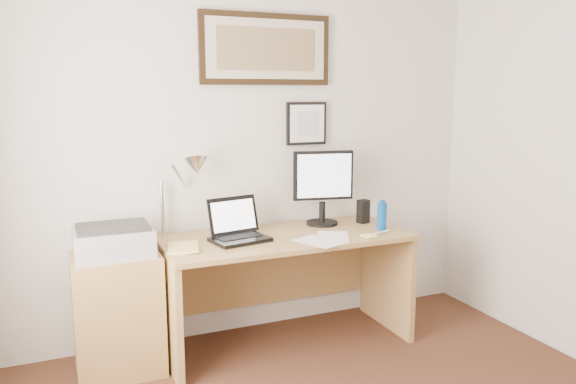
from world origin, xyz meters
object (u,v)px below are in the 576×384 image
laptop (238,231)px  side_cabinet (118,314)px  printer (113,241)px  book (168,249)px  desk (281,266)px  water_bottle (382,216)px  lcd_monitor (323,184)px

laptop → side_cabinet: bearing=178.1°
printer → side_cabinet: bearing=67.7°
book → desk: 0.82m
laptop → water_bottle: bearing=-8.6°
book → printer: bearing=164.3°
lcd_monitor → laptop: bearing=-167.4°
water_bottle → side_cabinet: bearing=174.3°
book → printer: printer is taller
desk → laptop: size_ratio=4.22×
desk → book: bearing=-170.8°
side_cabinet → water_bottle: (1.72, -0.17, 0.48)m
desk → printer: bearing=-177.7°
water_bottle → desk: bearing=162.2°
desk → lcd_monitor: (0.35, 0.09, 0.53)m
laptop → printer: size_ratio=0.86×
book → printer: (-0.30, 0.08, 0.06)m
laptop → lcd_monitor: size_ratio=0.73×
water_bottle → printer: size_ratio=0.43×
side_cabinet → book: 0.50m
side_cabinet → laptop: (0.75, -0.02, 0.44)m
laptop → printer: laptop is taller
water_bottle → desk: 0.75m
side_cabinet → laptop: 0.87m
side_cabinet → lcd_monitor: size_ratio=1.40×
side_cabinet → laptop: laptop is taller
laptop → desk: bearing=10.5°
desk → side_cabinet: bearing=-178.1°
desk → lcd_monitor: lcd_monitor is taller
water_bottle → book: bearing=176.7°
lcd_monitor → printer: size_ratio=1.18×
desk → laptop: laptop is taller
side_cabinet → laptop: bearing=-1.9°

